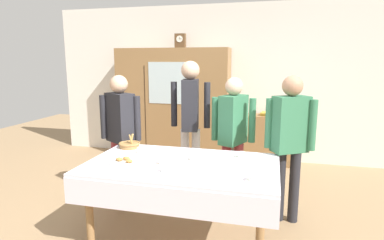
{
  "coord_description": "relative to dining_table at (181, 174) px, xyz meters",
  "views": [
    {
      "loc": [
        0.83,
        -3.04,
        1.75
      ],
      "look_at": [
        0.0,
        0.2,
        1.12
      ],
      "focal_mm": 30.01,
      "sensor_mm": 36.0,
      "label": 1
    }
  ],
  "objects": [
    {
      "name": "ground_plane",
      "position": [
        0.0,
        0.24,
        -0.68
      ],
      "size": [
        12.0,
        12.0,
        0.0
      ],
      "primitive_type": "plane",
      "color": "#997A56",
      "rests_on": "ground"
    },
    {
      "name": "back_wall",
      "position": [
        0.0,
        2.89,
        0.67
      ],
      "size": [
        6.4,
        0.1,
        2.7
      ],
      "primitive_type": "cube",
      "color": "silver",
      "rests_on": "ground"
    },
    {
      "name": "dining_table",
      "position": [
        0.0,
        0.0,
        0.0
      ],
      "size": [
        1.83,
        1.1,
        0.77
      ],
      "color": "olive",
      "rests_on": "ground"
    },
    {
      "name": "wall_cabinet",
      "position": [
        -0.9,
        2.59,
        0.3
      ],
      "size": [
        1.99,
        0.46,
        1.95
      ],
      "color": "olive",
      "rests_on": "ground"
    },
    {
      "name": "mantel_clock",
      "position": [
        -0.75,
        2.59,
        1.4
      ],
      "size": [
        0.18,
        0.11,
        0.24
      ],
      "color": "brown",
      "rests_on": "wall_cabinet"
    },
    {
      "name": "bookshelf_low",
      "position": [
        0.71,
        2.64,
        -0.26
      ],
      "size": [
        0.92,
        0.35,
        0.84
      ],
      "color": "olive",
      "rests_on": "ground"
    },
    {
      "name": "book_stack",
      "position": [
        0.71,
        2.64,
        0.19
      ],
      "size": [
        0.17,
        0.23,
        0.05
      ],
      "color": "#B29333",
      "rests_on": "bookshelf_low"
    },
    {
      "name": "tea_cup_center",
      "position": [
        -0.06,
        -0.26,
        0.12
      ],
      "size": [
        0.13,
        0.13,
        0.06
      ],
      "color": "white",
      "rests_on": "dining_table"
    },
    {
      "name": "tea_cup_front_edge",
      "position": [
        -0.52,
        0.25,
        0.12
      ],
      "size": [
        0.13,
        0.13,
        0.06
      ],
      "color": "white",
      "rests_on": "dining_table"
    },
    {
      "name": "tea_cup_far_left",
      "position": [
        0.7,
        -0.28,
        0.12
      ],
      "size": [
        0.13,
        0.13,
        0.06
      ],
      "color": "white",
      "rests_on": "dining_table"
    },
    {
      "name": "tea_cup_near_left",
      "position": [
        0.54,
        0.35,
        0.12
      ],
      "size": [
        0.13,
        0.13,
        0.06
      ],
      "color": "white",
      "rests_on": "dining_table"
    },
    {
      "name": "tea_cup_mid_right",
      "position": [
        -0.16,
        -0.06,
        0.12
      ],
      "size": [
        0.13,
        0.13,
        0.06
      ],
      "color": "white",
      "rests_on": "dining_table"
    },
    {
      "name": "tea_cup_mid_left",
      "position": [
        0.09,
        0.14,
        0.12
      ],
      "size": [
        0.13,
        0.13,
        0.06
      ],
      "color": "white",
      "rests_on": "dining_table"
    },
    {
      "name": "bread_basket",
      "position": [
        -0.73,
        0.42,
        0.13
      ],
      "size": [
        0.24,
        0.24,
        0.16
      ],
      "color": "#9E7542",
      "rests_on": "dining_table"
    },
    {
      "name": "pastry_plate",
      "position": [
        -0.54,
        -0.1,
        0.11
      ],
      "size": [
        0.28,
        0.28,
        0.05
      ],
      "color": "white",
      "rests_on": "dining_table"
    },
    {
      "name": "spoon_back_edge",
      "position": [
        0.04,
        -0.01,
        0.1
      ],
      "size": [
        0.12,
        0.02,
        0.01
      ],
      "color": "silver",
      "rests_on": "dining_table"
    },
    {
      "name": "spoon_mid_right",
      "position": [
        0.04,
        0.41,
        0.1
      ],
      "size": [
        0.12,
        0.02,
        0.01
      ],
      "color": "silver",
      "rests_on": "dining_table"
    },
    {
      "name": "spoon_far_right",
      "position": [
        0.69,
        0.02,
        0.1
      ],
      "size": [
        0.12,
        0.02,
        0.01
      ],
      "color": "silver",
      "rests_on": "dining_table"
    },
    {
      "name": "person_beside_shelf",
      "position": [
        1.01,
        0.65,
        0.29
      ],
      "size": [
        0.52,
        0.36,
        1.6
      ],
      "color": "#232328",
      "rests_on": "ground"
    },
    {
      "name": "person_behind_table_right",
      "position": [
        -0.93,
        0.62,
        0.28
      ],
      "size": [
        0.52,
        0.36,
        1.58
      ],
      "color": "#933338",
      "rests_on": "ground"
    },
    {
      "name": "person_behind_table_left",
      "position": [
        0.38,
        0.92,
        0.26
      ],
      "size": [
        0.52,
        0.41,
        1.55
      ],
      "color": "#933338",
      "rests_on": "ground"
    },
    {
      "name": "person_near_right_end",
      "position": [
        -0.2,
        1.15,
        0.39
      ],
      "size": [
        0.52,
        0.39,
        1.74
      ],
      "color": "silver",
      "rests_on": "ground"
    }
  ]
}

